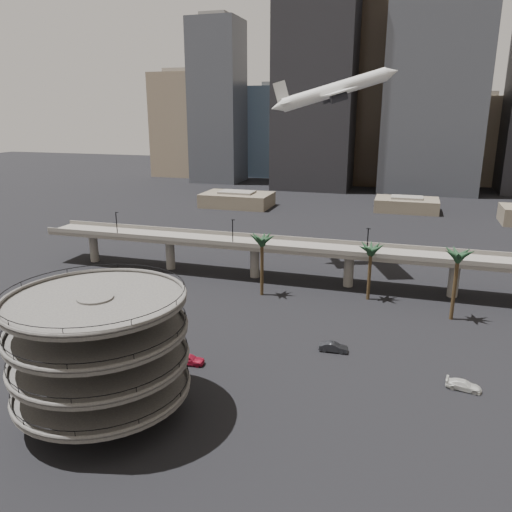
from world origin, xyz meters
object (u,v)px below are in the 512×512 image
(overpass, at_px, (301,251))
(airborne_jet, at_px, (334,91))
(car_b, at_px, (333,347))
(car_c, at_px, (464,385))
(car_a, at_px, (189,359))
(parking_ramp, at_px, (100,345))

(overpass, bearing_deg, airborne_jet, 79.46)
(car_b, relative_size, car_c, 0.98)
(car_b, bearing_deg, car_a, 114.27)
(airborne_jet, bearing_deg, car_a, -121.31)
(parking_ramp, height_order, car_c, parking_ramp)
(overpass, height_order, airborne_jet, airborne_jet)
(overpass, height_order, car_a, overpass)
(car_c, bearing_deg, car_b, 81.42)
(parking_ramp, xyz_separation_m, car_b, (25.68, 26.16, -9.06))
(airborne_jet, relative_size, car_a, 6.18)
(airborne_jet, xyz_separation_m, car_b, (9.39, -50.50, -41.82))
(airborne_jet, distance_m, car_c, 76.13)
(parking_ramp, distance_m, car_c, 50.12)
(overpass, xyz_separation_m, car_b, (12.68, -32.83, -6.57))
(parking_ramp, distance_m, overpass, 60.46)
(overpass, xyz_separation_m, airborne_jet, (3.29, 17.67, 35.25))
(parking_ramp, xyz_separation_m, car_c, (45.05, 19.97, -9.14))
(overpass, distance_m, car_a, 44.94)
(car_a, bearing_deg, car_c, -90.47)
(car_a, distance_m, car_c, 40.52)
(parking_ramp, distance_m, airborne_jet, 84.94)
(car_a, height_order, car_b, car_a)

